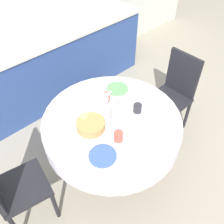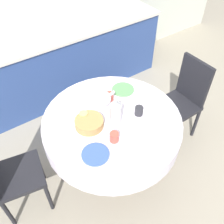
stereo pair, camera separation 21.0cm
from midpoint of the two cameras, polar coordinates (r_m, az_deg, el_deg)
The scene contains 16 objects.
ground_plane at distance 2.77m, azimuth -2.23°, elevation -12.62°, with size 12.00×12.00×0.00m, color #9E937F.
kitchen_counter at distance 3.36m, azimuth -19.44°, elevation 8.13°, with size 3.24×0.64×0.91m.
dining_table at distance 2.26m, azimuth -2.67°, elevation -3.87°, with size 1.23×1.23×0.76m.
chair_left at distance 2.86m, azimuth 12.09°, elevation 4.58°, with size 0.40×0.40×0.96m.
chair_right at distance 2.25m, azimuth -24.98°, elevation -15.31°, with size 0.47×0.47×0.96m.
plate_near_left at distance 1.91m, azimuth -5.37°, elevation -10.10°, with size 0.21×0.21×0.01m, color #3856AD.
cup_near_left at distance 1.97m, azimuth -1.58°, elevation -5.80°, with size 0.07×0.07×0.08m, color #CC4C3D.
plate_near_right at distance 2.20m, azimuth 7.67°, elevation -0.73°, with size 0.21×0.21×0.01m, color white.
cup_near_right at distance 2.20m, azimuth 3.14°, elevation 0.74°, with size 0.07×0.07×0.08m, color #28282D.
plate_far_left at distance 2.23m, azimuth -13.07°, elevation -0.92°, with size 0.21×0.21×0.01m, color white.
cup_far_left at distance 2.12m, azimuth -9.26°, elevation -1.80°, with size 0.07×0.07×0.08m, color #DBB766.
plate_far_right at distance 2.45m, azimuth -1.26°, elevation 5.24°, with size 0.21×0.21×0.01m, color #5BA85B.
cup_far_right at distance 2.31m, azimuth -4.05°, elevation 3.29°, with size 0.07×0.07×0.08m, color #CC4C3D.
coffee_carafe at distance 2.08m, azimuth -2.02°, elevation 0.09°, with size 0.11×0.11×0.25m.
teapot at distance 2.22m, azimuth -5.33°, elevation 2.75°, with size 0.20×0.15×0.19m.
bread_basket at distance 2.08m, azimuth -7.80°, elevation -3.17°, with size 0.24×0.24×0.07m, color #AD844C.
Camera 1 is at (-1.02, -1.09, 2.33)m, focal length 40.00 mm.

